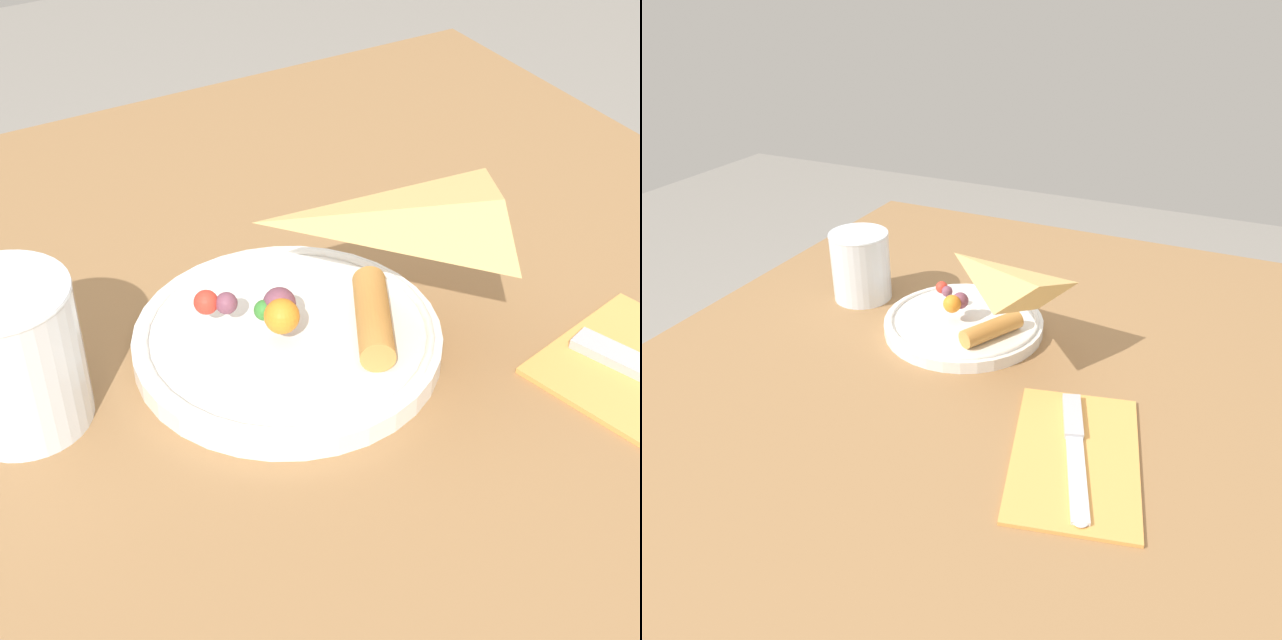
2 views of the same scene
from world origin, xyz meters
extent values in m
cube|color=olive|center=(0.00, 0.00, 0.74)|extent=(1.18, 0.81, 0.03)
cube|color=#4C3823|center=(-0.54, 0.36, 0.36)|extent=(0.06, 0.06, 0.72)
cylinder|color=white|center=(-0.17, -0.04, 0.76)|extent=(0.21, 0.21, 0.02)
torus|color=white|center=(-0.17, -0.04, 0.77)|extent=(0.20, 0.20, 0.01)
pyramid|color=#E0B266|center=(-0.18, -0.06, 0.78)|extent=(0.16, 0.18, 0.02)
cylinder|color=#C68942|center=(-0.14, 0.01, 0.78)|extent=(0.09, 0.06, 0.02)
sphere|color=#7A4256|center=(-0.19, -0.08, 0.79)|extent=(0.02, 0.02, 0.02)
sphere|color=#7A4256|center=(-0.17, -0.05, 0.80)|extent=(0.02, 0.02, 0.02)
sphere|color=red|center=(-0.20, -0.09, 0.79)|extent=(0.02, 0.02, 0.02)
sphere|color=#388433|center=(-0.17, -0.06, 0.79)|extent=(0.01, 0.01, 0.01)
sphere|color=orange|center=(-0.16, -0.05, 0.80)|extent=(0.02, 0.02, 0.02)
cylinder|color=white|center=(-0.20, -0.22, 0.80)|extent=(0.08, 0.08, 0.10)
cylinder|color=white|center=(-0.20, -0.22, 0.79)|extent=(0.07, 0.07, 0.08)
cube|color=#B2B2B7|center=(-0.04, 0.15, 0.76)|extent=(0.07, 0.04, 0.01)
camera|label=1|loc=(0.30, -0.28, 1.19)|focal=55.00mm
camera|label=2|loc=(0.49, 0.27, 1.18)|focal=35.00mm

